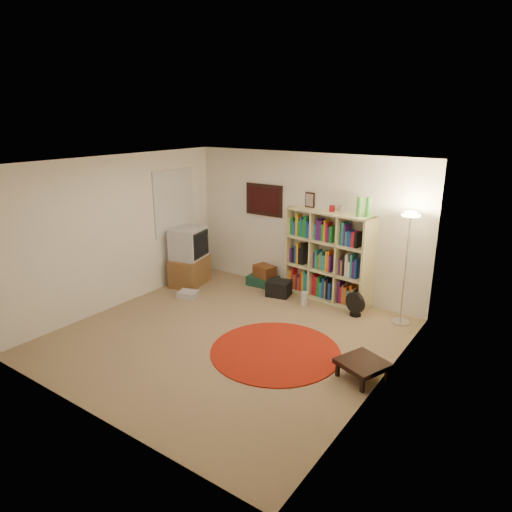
{
  "coord_description": "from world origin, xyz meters",
  "views": [
    {
      "loc": [
        3.77,
        -4.69,
        3.1
      ],
      "look_at": [
        0.1,
        0.6,
        1.1
      ],
      "focal_mm": 32.0,
      "sensor_mm": 36.0,
      "label": 1
    }
  ],
  "objects": [
    {
      "name": "side_table",
      "position": [
        2.04,
        0.08,
        0.2
      ],
      "size": [
        0.68,
        0.68,
        0.24
      ],
      "rotation": [
        0.0,
        0.0,
        -0.38
      ],
      "color": "black",
      "rests_on": "ground"
    },
    {
      "name": "dvd_box",
      "position": [
        -1.51,
        0.8,
        0.05
      ],
      "size": [
        0.4,
        0.36,
        0.11
      ],
      "rotation": [
        0.0,
        0.0,
        0.31
      ],
      "color": "silver",
      "rests_on": "ground"
    },
    {
      "name": "duffel_bag",
      "position": [
        -0.23,
        1.78,
        0.14
      ],
      "size": [
        0.46,
        0.41,
        0.28
      ],
      "rotation": [
        0.0,
        0.0,
        0.22
      ],
      "color": "black",
      "rests_on": "ground"
    },
    {
      "name": "paper_towel",
      "position": [
        0.37,
        1.65,
        0.12
      ],
      "size": [
        0.15,
        0.15,
        0.24
      ],
      "rotation": [
        0.0,
        0.0,
        0.35
      ],
      "color": "silver",
      "rests_on": "ground"
    },
    {
      "name": "red_rug",
      "position": [
        0.82,
        0.03,
        0.01
      ],
      "size": [
        1.78,
        1.78,
        0.02
      ],
      "color": "maroon",
      "rests_on": "ground"
    },
    {
      "name": "bookshelf",
      "position": [
        0.51,
        2.17,
        0.76
      ],
      "size": [
        1.61,
        0.65,
        1.87
      ],
      "rotation": [
        0.0,
        0.0,
        -0.14
      ],
      "color": "#CBC187",
      "rests_on": "ground"
    },
    {
      "name": "wicker_basket",
      "position": [
        -0.71,
        2.05,
        0.29
      ],
      "size": [
        0.44,
        0.36,
        0.22
      ],
      "rotation": [
        0.0,
        0.0,
        -0.25
      ],
      "color": "#5B2E16",
      "rests_on": "suitcase"
    },
    {
      "name": "floor_lamp",
      "position": [
        1.92,
        1.91,
        1.47
      ],
      "size": [
        0.44,
        0.44,
        1.77
      ],
      "rotation": [
        0.0,
        0.0,
        0.35
      ],
      "color": "silver",
      "rests_on": "ground"
    },
    {
      "name": "floor_fan",
      "position": [
        1.24,
        1.75,
        0.2
      ],
      "size": [
        0.35,
        0.23,
        0.4
      ],
      "rotation": [
        0.0,
        0.0,
        -0.33
      ],
      "color": "black",
      "rests_on": "ground"
    },
    {
      "name": "tv_stand",
      "position": [
        -1.94,
        1.32,
        0.53
      ],
      "size": [
        0.68,
        0.85,
        1.1
      ],
      "rotation": [
        0.0,
        0.0,
        0.23
      ],
      "color": "brown",
      "rests_on": "ground"
    },
    {
      "name": "suitcase",
      "position": [
        -0.75,
        2.05,
        0.09
      ],
      "size": [
        0.58,
        0.39,
        0.18
      ],
      "rotation": [
        0.0,
        0.0,
        0.07
      ],
      "color": "#153C2E",
      "rests_on": "ground"
    },
    {
      "name": "room",
      "position": [
        -0.05,
        0.05,
        1.26
      ],
      "size": [
        4.54,
        4.54,
        2.54
      ],
      "color": "#8C7352",
      "rests_on": "ground"
    }
  ]
}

